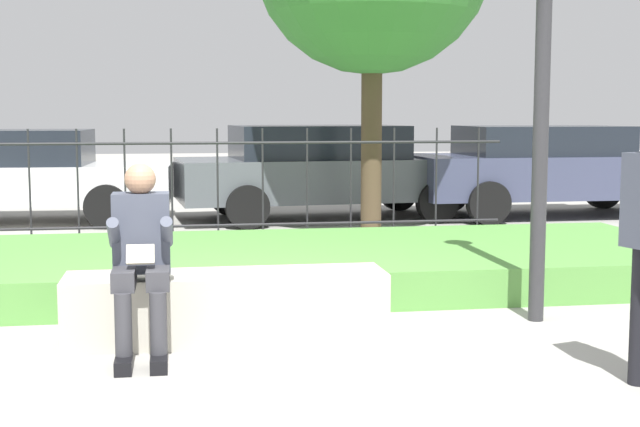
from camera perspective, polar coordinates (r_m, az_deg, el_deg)
ground_plane at (r=6.52m, az=-4.68°, el=-8.06°), size 60.00×60.00×0.00m
stone_bench at (r=6.46m, az=-5.97°, el=-6.19°), size 2.28×0.55×0.49m
person_seated_reader at (r=6.06m, az=-11.37°, el=-2.37°), size 0.42×0.73×1.29m
grass_berm at (r=8.57m, az=-5.82°, el=-3.42°), size 9.01×2.87×0.33m
iron_fence at (r=10.68m, az=-6.56°, el=1.74°), size 7.01×0.03×1.45m
car_parked_center at (r=13.68m, az=0.41°, el=2.83°), size 4.75×2.25×1.44m
car_parked_left at (r=13.96m, az=-19.15°, el=2.43°), size 4.66×2.04×1.38m
car_parked_right at (r=14.55m, az=14.42°, el=2.85°), size 4.47×2.06×1.43m
street_lamp at (r=7.13m, az=14.11°, el=11.04°), size 0.28×0.28×3.57m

